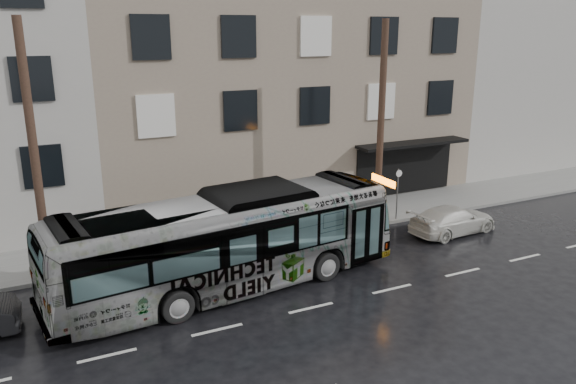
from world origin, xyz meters
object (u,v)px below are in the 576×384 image
object	(u,v)px
bus	(228,242)
white_sedan	(453,220)
sign_post	(397,194)
utility_pole_front	(381,125)
utility_pole_rear	(34,155)

from	to	relation	value
bus	white_sedan	size ratio (longest dim) A/B	2.90
sign_post	white_sedan	xyz separation A→B (m)	(1.32, -2.34, -0.73)
utility_pole_front	white_sedan	world-z (taller)	utility_pole_front
sign_post	white_sedan	size ratio (longest dim) A/B	0.56
utility_pole_rear	sign_post	world-z (taller)	utility_pole_rear
utility_pole_front	white_sedan	bearing A→B (deg)	-44.04
utility_pole_front	white_sedan	distance (m)	5.25
utility_pole_front	bus	xyz separation A→B (m)	(-8.40, -3.27, -2.93)
utility_pole_front	bus	size ratio (longest dim) A/B	0.73
sign_post	bus	xyz separation A→B (m)	(-9.50, -3.27, 0.37)
utility_pole_front	white_sedan	xyz separation A→B (m)	(2.42, -2.34, -4.03)
bus	utility_pole_front	bearing A→B (deg)	-75.45
sign_post	bus	distance (m)	10.06
sign_post	white_sedan	distance (m)	2.79
utility_pole_front	bus	bearing A→B (deg)	-158.72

